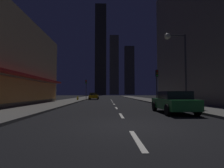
% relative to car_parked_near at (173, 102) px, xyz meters
% --- Properties ---
extents(ground_plane, '(78.00, 136.00, 0.10)m').
position_rel_car_parked_near_xyz_m(ground_plane, '(-3.60, 27.56, -0.79)').
color(ground_plane, black).
extents(sidewalk_right, '(4.00, 76.00, 0.15)m').
position_rel_car_parked_near_xyz_m(sidewalk_right, '(3.40, 27.56, -0.67)').
color(sidewalk_right, '#605E59').
rests_on(sidewalk_right, ground).
extents(sidewalk_left, '(4.00, 76.00, 0.15)m').
position_rel_car_parked_near_xyz_m(sidewalk_left, '(-10.60, 27.56, -0.67)').
color(sidewalk_left, '#605E59').
rests_on(sidewalk_left, ground).
extents(lane_marking_center, '(0.16, 33.40, 0.01)m').
position_rel_car_parked_near_xyz_m(lane_marking_center, '(-3.60, 9.16, -0.73)').
color(lane_marking_center, silver).
rests_on(lane_marking_center, ground).
extents(building_apartment_right, '(11.00, 20.00, 19.57)m').
position_rel_car_parked_near_xyz_m(building_apartment_right, '(10.90, 11.56, 9.04)').
color(building_apartment_right, slate).
rests_on(building_apartment_right, ground).
extents(skyscraper_distant_tall, '(8.14, 6.39, 66.67)m').
position_rel_car_parked_near_xyz_m(skyscraper_distant_tall, '(-9.05, 112.74, 32.59)').
color(skyscraper_distant_tall, '#363328').
rests_on(skyscraper_distant_tall, ground).
extents(skyscraper_distant_mid, '(8.29, 7.67, 54.96)m').
position_rel_car_parked_near_xyz_m(skyscraper_distant_mid, '(2.19, 146.53, 26.74)').
color(skyscraper_distant_mid, '#5B5744').
rests_on(skyscraper_distant_mid, ground).
extents(skyscraper_distant_short, '(8.94, 5.28, 45.64)m').
position_rel_car_parked_near_xyz_m(skyscraper_distant_short, '(16.69, 147.88, 22.08)').
color(skyscraper_distant_short, '#4E4A3B').
rests_on(skyscraper_distant_short, ground).
extents(car_parked_near, '(1.98, 4.24, 1.45)m').
position_rel_car_parked_near_xyz_m(car_parked_near, '(0.00, 0.00, 0.00)').
color(car_parked_near, '#1E722D').
rests_on(car_parked_near, ground).
extents(car_parked_far, '(1.98, 4.24, 1.45)m').
position_rel_car_parked_near_xyz_m(car_parked_far, '(-7.20, 24.96, 0.00)').
color(car_parked_far, gold).
rests_on(car_parked_far, ground).
extents(fire_hydrant_far_left, '(0.42, 0.30, 0.65)m').
position_rel_car_parked_near_xyz_m(fire_hydrant_far_left, '(-9.50, 18.39, -0.29)').
color(fire_hydrant_far_left, gold).
rests_on(fire_hydrant_far_left, sidewalk_left).
extents(traffic_light_near_right, '(0.32, 0.48, 4.20)m').
position_rel_car_parked_near_xyz_m(traffic_light_near_right, '(1.90, 10.15, 2.45)').
color(traffic_light_near_right, '#2D2D2D').
rests_on(traffic_light_near_right, sidewalk_right).
extents(traffic_light_far_left, '(0.32, 0.48, 4.20)m').
position_rel_car_parked_near_xyz_m(traffic_light_far_left, '(-9.10, 26.82, 2.45)').
color(traffic_light_far_left, '#2D2D2D').
rests_on(traffic_light_far_left, sidewalk_left).
extents(street_lamp_right, '(1.96, 0.56, 6.58)m').
position_rel_car_parked_near_xyz_m(street_lamp_right, '(1.78, 3.66, 4.33)').
color(street_lamp_right, '#38383D').
rests_on(street_lamp_right, sidewalk_right).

